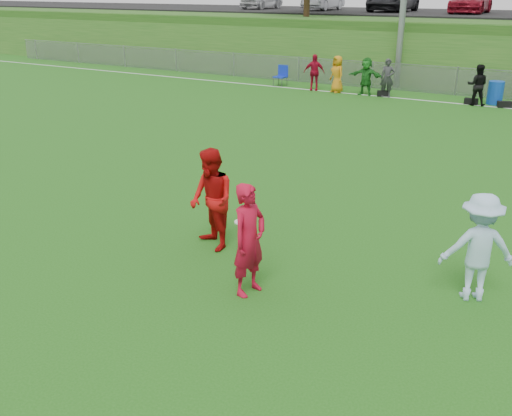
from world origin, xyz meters
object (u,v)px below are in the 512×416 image
Objects in this scene: player_red_center at (212,200)px; recycling_bin at (495,93)px; player_red_left at (249,240)px; player_blue at (478,247)px; frisbee at (241,222)px.

player_red_center reaches higher than recycling_bin.
player_red_left is 18.99m from recycling_bin.
player_red_left is 3.59m from player_blue.
player_red_left is at bearing -6.21° from player_red_center.
frisbee is at bearing 46.76° from player_red_left.
player_red_center is at bearing 170.91° from frisbee.
recycling_bin is (2.38, 17.84, -0.49)m from player_red_center.
player_blue is 6.95× the size of frisbee.
player_red_center is at bearing 62.42° from player_red_left.
frisbee is at bearing 22.02° from player_red_center.
player_red_center is at bearing -20.15° from player_blue.
frisbee is 0.26× the size of recycling_bin.
player_blue is at bearing -82.46° from recycling_bin.
player_red_center reaches higher than player_blue.
recycling_bin is at bearing 84.69° from frisbee.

